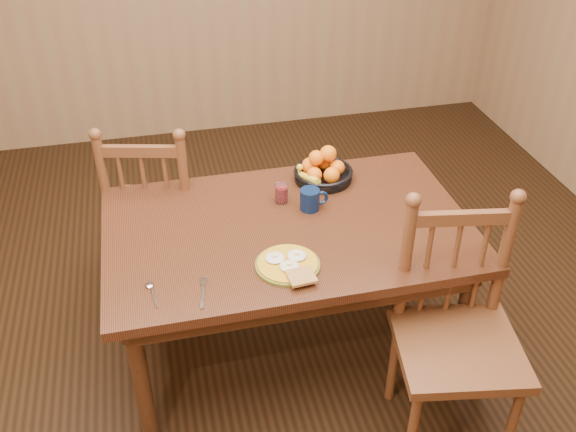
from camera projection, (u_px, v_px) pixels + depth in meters
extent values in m
cube|color=black|center=(288.00, 346.00, 3.25)|extent=(4.50, 5.00, 0.01)
cube|color=black|center=(288.00, 229.00, 2.83)|extent=(1.60, 1.00, 0.04)
cube|color=black|center=(269.00, 194.00, 3.21)|extent=(1.40, 0.04, 0.10)
cube|color=black|center=(312.00, 305.00, 2.54)|extent=(1.40, 0.04, 0.10)
cube|color=black|center=(437.00, 222.00, 3.01)|extent=(0.04, 0.84, 0.10)
cube|color=black|center=(124.00, 266.00, 2.74)|extent=(0.04, 0.84, 0.10)
cylinder|color=black|center=(142.00, 384.00, 2.59)|extent=(0.07, 0.07, 0.70)
cylinder|color=black|center=(461.00, 328.00, 2.86)|extent=(0.07, 0.07, 0.70)
cylinder|color=black|center=(135.00, 263.00, 3.23)|extent=(0.07, 0.07, 0.70)
cylinder|color=black|center=(396.00, 226.00, 3.50)|extent=(0.07, 0.07, 0.70)
cube|color=#552F19|center=(159.00, 211.00, 3.40)|extent=(0.56, 0.55, 0.04)
cylinder|color=#552F19|center=(203.00, 229.00, 3.69)|extent=(0.04, 0.04, 0.46)
cylinder|color=#552F19|center=(136.00, 229.00, 3.69)|extent=(0.04, 0.04, 0.46)
cylinder|color=#552F19|center=(194.00, 269.00, 3.39)|extent=(0.04, 0.04, 0.46)
cylinder|color=#552F19|center=(122.00, 269.00, 3.39)|extent=(0.04, 0.04, 0.46)
cylinder|color=#552F19|center=(185.00, 187.00, 3.07)|extent=(0.05, 0.05, 0.55)
cylinder|color=#552F19|center=(105.00, 186.00, 3.07)|extent=(0.05, 0.05, 0.55)
cylinder|color=#552F19|center=(146.00, 196.00, 3.10)|extent=(0.02, 0.02, 0.43)
cube|color=#552F19|center=(140.00, 151.00, 2.96)|extent=(0.38, 0.12, 0.05)
cube|color=#552F19|center=(459.00, 349.00, 2.55)|extent=(0.56, 0.54, 0.04)
cylinder|color=#552F19|center=(412.00, 432.00, 2.54)|extent=(0.04, 0.04, 0.48)
cylinder|color=#552F19|center=(511.00, 427.00, 2.56)|extent=(0.04, 0.04, 0.48)
cylinder|color=#552F19|center=(394.00, 361.00, 2.85)|extent=(0.04, 0.04, 0.48)
cylinder|color=#552F19|center=(482.00, 357.00, 2.87)|extent=(0.04, 0.04, 0.48)
cylinder|color=#552F19|center=(405.00, 261.00, 2.55)|extent=(0.05, 0.05, 0.58)
cylinder|color=#552F19|center=(504.00, 257.00, 2.57)|extent=(0.05, 0.05, 0.58)
cylinder|color=#552F19|center=(453.00, 270.00, 2.59)|extent=(0.02, 0.02, 0.44)
cube|color=#552F19|center=(462.00, 218.00, 2.45)|extent=(0.40, 0.10, 0.06)
cylinder|color=#59601E|center=(288.00, 265.00, 2.58)|extent=(0.26, 0.26, 0.01)
cylinder|color=gold|center=(288.00, 264.00, 2.58)|extent=(0.24, 0.24, 0.01)
ellipsoid|color=silver|center=(275.00, 258.00, 2.59)|extent=(0.08, 0.08, 0.01)
cube|color=#F2E08C|center=(275.00, 256.00, 2.59)|extent=(0.02, 0.02, 0.01)
ellipsoid|color=silver|center=(297.00, 255.00, 2.60)|extent=(0.08, 0.08, 0.01)
cube|color=#F2E08C|center=(297.00, 253.00, 2.60)|extent=(0.02, 0.02, 0.01)
ellipsoid|color=silver|center=(289.00, 266.00, 2.55)|extent=(0.08, 0.08, 0.01)
cube|color=#F2E08C|center=(289.00, 264.00, 2.54)|extent=(0.02, 0.02, 0.01)
cube|color=brown|center=(301.00, 277.00, 2.49)|extent=(0.11, 0.11, 0.01)
cube|color=silver|center=(203.00, 295.00, 2.43)|extent=(0.04, 0.15, 0.00)
cube|color=silver|center=(203.00, 281.00, 2.50)|extent=(0.03, 0.05, 0.00)
cube|color=silver|center=(154.00, 297.00, 2.43)|extent=(0.02, 0.12, 0.00)
ellipsoid|color=silver|center=(149.00, 285.00, 2.48)|extent=(0.03, 0.04, 0.01)
cylinder|color=#0A1838|center=(310.00, 200.00, 2.90)|extent=(0.09, 0.09, 0.10)
torus|color=#0A1838|center=(321.00, 198.00, 2.91)|extent=(0.07, 0.02, 0.07)
cylinder|color=black|center=(310.00, 191.00, 2.87)|extent=(0.08, 0.08, 0.00)
cylinder|color=silver|center=(281.00, 193.00, 2.95)|extent=(0.06, 0.06, 0.09)
cylinder|color=maroon|center=(281.00, 194.00, 2.96)|extent=(0.05, 0.05, 0.07)
cylinder|color=black|center=(323.00, 178.00, 3.14)|extent=(0.28, 0.28, 0.02)
torus|color=black|center=(323.00, 171.00, 3.12)|extent=(0.29, 0.29, 0.02)
cylinder|color=black|center=(323.00, 179.00, 3.14)|extent=(0.10, 0.10, 0.01)
sphere|color=orange|center=(337.00, 168.00, 3.12)|extent=(0.07, 0.07, 0.07)
sphere|color=orange|center=(324.00, 162.00, 3.17)|extent=(0.08, 0.08, 0.08)
sphere|color=orange|center=(310.00, 166.00, 3.13)|extent=(0.08, 0.08, 0.08)
sphere|color=orange|center=(314.00, 175.00, 3.06)|extent=(0.07, 0.07, 0.07)
sphere|color=orange|center=(332.00, 175.00, 3.06)|extent=(0.08, 0.08, 0.08)
sphere|color=orange|center=(328.00, 154.00, 3.10)|extent=(0.08, 0.08, 0.08)
sphere|color=orange|center=(316.00, 158.00, 3.07)|extent=(0.07, 0.07, 0.07)
cylinder|color=yellow|center=(307.00, 178.00, 3.07)|extent=(0.10, 0.17, 0.07)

